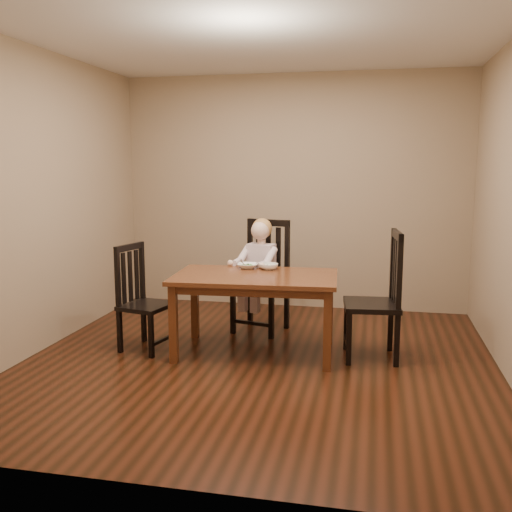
% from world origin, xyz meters
% --- Properties ---
extents(room, '(4.01, 4.01, 2.71)m').
position_xyz_m(room, '(0.00, 0.00, 1.35)').
color(room, '#3D190C').
rests_on(room, ground).
extents(dining_table, '(1.48, 0.94, 0.72)m').
position_xyz_m(dining_table, '(-0.07, 0.22, 0.63)').
color(dining_table, '#482110').
rests_on(dining_table, room).
extents(chair_child, '(0.58, 0.56, 1.12)m').
position_xyz_m(chair_child, '(-0.15, 0.95, 0.54)').
color(chair_child, black).
rests_on(chair_child, room).
extents(chair_left, '(0.48, 0.50, 0.97)m').
position_xyz_m(chair_left, '(-1.11, 0.12, 0.46)').
color(chair_left, black).
rests_on(chair_left, room).
extents(chair_right, '(0.51, 0.53, 1.12)m').
position_xyz_m(chair_right, '(0.99, 0.31, 0.54)').
color(chair_right, black).
rests_on(chair_right, room).
extents(toddler, '(0.44, 0.51, 0.61)m').
position_xyz_m(toddler, '(-0.17, 0.90, 0.69)').
color(toddler, silver).
rests_on(toddler, chair_child).
extents(bowl_peas, '(0.22, 0.22, 0.05)m').
position_xyz_m(bowl_peas, '(-0.21, 0.51, 0.74)').
color(bowl_peas, white).
rests_on(bowl_peas, dining_table).
extents(bowl_veg, '(0.21, 0.21, 0.05)m').
position_xyz_m(bowl_veg, '(-0.01, 0.50, 0.74)').
color(bowl_veg, white).
rests_on(bowl_veg, dining_table).
extents(fork, '(0.08, 0.10, 0.05)m').
position_xyz_m(fork, '(-0.25, 0.49, 0.76)').
color(fork, silver).
rests_on(fork, bowl_peas).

